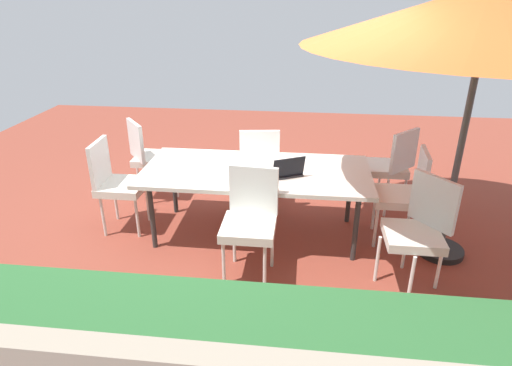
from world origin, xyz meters
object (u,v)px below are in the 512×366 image
Objects in this scene: chair_north at (250,218)px; chair_southwest at (391,164)px; patio_umbrella at (487,16)px; chair_east at (116,181)px; chair_northwest at (419,228)px; cup at (241,169)px; chair_southeast at (150,155)px; laptop at (285,172)px; dining_table at (256,174)px; chair_west at (404,192)px; chair_south at (259,162)px.

chair_north is 2.02m from chair_southwest.
chair_east is at bearing -2.15° from patio_umbrella.
chair_north is at bearing -129.51° from chair_northwest.
cup is (1.58, -0.55, 0.23)m from chair_northwest.
chair_southwest is at bearing -128.76° from chair_southeast.
laptop is at bearing -1.31° from patio_umbrella.
chair_southeast is at bearing -28.70° from dining_table.
chair_southeast is (2.84, -0.71, 0.00)m from chair_west.
chair_south and chair_southwest have the same top height.
chair_north is at bearing -0.35° from chair_southwest.
chair_south is at bearing -66.88° from chair_east.
chair_south is 1.00× the size of chair_west.
chair_west is 2.92m from chair_east.
patio_umbrella is 2.98× the size of chair_south.
laptop reaches higher than cup.
cup is (-1.24, 0.88, 0.23)m from chair_southeast.
dining_table is 0.77× the size of patio_umbrella.
chair_west is at bearing -174.14° from cup.
chair_north is 1.00× the size of chair_south.
laptop is 3.88× the size of cup.
laptop is (-1.67, 0.88, 0.23)m from chair_southeast.
laptop is (1.15, -0.55, 0.23)m from chair_northwest.
chair_southwest and chair_southeast have the same top height.
chair_south is at bearing 98.30° from chair_north.
chair_north is at bearing 85.09° from chair_south.
dining_table is 1.60m from chair_northwest.
chair_southwest is at bearing -67.33° from patio_umbrella.
chair_northwest is at bearing 3.54° from chair_west.
chair_northwest is (-1.49, 1.32, 0.00)m from chair_south.
chair_south and chair_southeast have the same top height.
chair_northwest is 9.58× the size of cup.
chair_southwest is 1.00× the size of chair_southeast.
chair_north is 0.62m from cup.
chair_north is 9.58× the size of cup.
patio_umbrella is at bearing 21.28° from chair_north.
chair_northwest is at bearing -155.81° from chair_southeast.
chair_east is at bearing 162.38° from chair_north.
cup is at bearing -96.48° from chair_east.
patio_umbrella is 28.56× the size of cup.
chair_southeast reaches higher than cup.
chair_southeast is at bearing -35.32° from cup.
chair_south is 1.00× the size of chair_southeast.
chair_east is at bearing -30.15° from chair_southwest.
dining_table is at bearing 85.68° from chair_south.
cup is (0.10, 0.77, 0.23)m from chair_south.
chair_southwest and chair_northwest have the same top height.
cup is (1.60, 0.16, 0.23)m from chair_west.
chair_north and chair_east have the same top height.
cup is at bearing -148.64° from chair_northwest.
cup is at bearing -1.10° from patio_umbrella.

